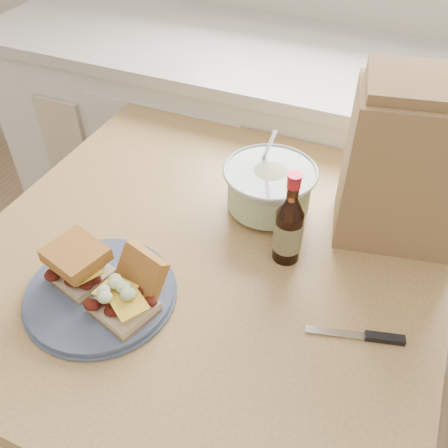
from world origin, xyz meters
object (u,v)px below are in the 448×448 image
at_px(dining_table, 209,287).
at_px(paper_bag, 409,170).
at_px(plate, 100,293).
at_px(beer_bottle, 289,228).
at_px(coleslaw_bowl, 269,190).

xyz_separation_m(dining_table, paper_bag, (0.35, 0.22, 0.29)).
relative_size(plate, beer_bottle, 1.34).
distance_m(coleslaw_bowl, paper_bag, 0.30).
bearing_deg(paper_bag, plate, -151.12).
relative_size(dining_table, paper_bag, 2.98).
xyz_separation_m(plate, paper_bag, (0.49, 0.42, 0.16)).
bearing_deg(plate, coleslaw_bowl, 61.10).
bearing_deg(paper_bag, coleslaw_bowl, 175.79).
height_order(dining_table, coleslaw_bowl, coleslaw_bowl).
relative_size(coleslaw_bowl, paper_bag, 0.64).
height_order(dining_table, paper_bag, paper_bag).
xyz_separation_m(beer_bottle, paper_bag, (0.19, 0.17, 0.09)).
bearing_deg(plate, dining_table, 54.79).
bearing_deg(paper_bag, dining_table, -159.50).
height_order(coleslaw_bowl, paper_bag, paper_bag).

